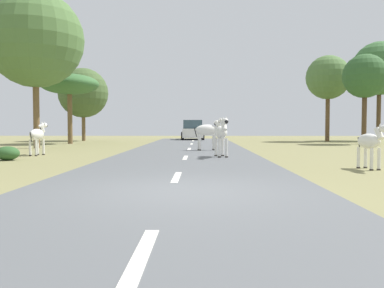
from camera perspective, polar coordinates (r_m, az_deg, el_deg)
ground_plane at (r=7.84m, az=-1.03°, el=-6.81°), size 90.00×90.00×0.00m
road at (r=7.85m, az=-2.99°, el=-6.62°), size 6.00×64.00×0.05m
lane_markings at (r=6.87m, az=-3.58°, el=-7.71°), size 0.16×56.00×0.01m
zebra_0 at (r=16.15m, az=4.13°, el=1.54°), size 0.60×1.68×1.58m
zebra_1 at (r=20.61m, az=2.33°, el=1.89°), size 1.76×0.66×1.67m
zebra_2 at (r=18.94m, az=-20.64°, el=1.19°), size 0.49×1.57×1.48m
zebra_3 at (r=13.02m, az=23.54°, el=0.27°), size 0.58×1.42×1.36m
car_0 at (r=36.96m, az=0.08°, el=1.87°), size 2.11×4.39×1.74m
tree_0 at (r=35.68m, az=18.37°, el=8.72°), size 3.57×3.57×7.02m
tree_1 at (r=31.45m, az=22.88°, el=8.61°), size 3.06×3.06×6.29m
tree_2 at (r=36.14m, az=-14.86°, el=6.86°), size 4.18×4.18×6.15m
tree_3 at (r=25.40m, az=-20.95°, el=13.39°), size 5.41×5.41×8.85m
tree_5 at (r=38.97m, az=24.59°, el=9.49°), size 4.55×4.55×8.44m
tree_6 at (r=30.62m, az=-16.64°, el=7.89°), size 4.11×4.11×4.95m
bush_1 at (r=16.63m, az=-24.24°, el=-1.19°), size 0.87×0.78×0.52m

